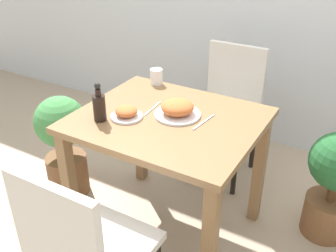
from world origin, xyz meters
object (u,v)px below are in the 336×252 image
(sauce_bottle, at_px, (99,106))
(potted_plant_right, at_px, (335,180))
(side_plate, at_px, (126,113))
(potted_plant_left, at_px, (63,141))
(drink_cup, at_px, (156,77))
(food_plate, at_px, (177,109))
(chair_far, at_px, (228,105))
(chair_near, at_px, (83,249))

(sauce_bottle, xyz_separation_m, potted_plant_right, (1.09, 0.63, -0.45))
(side_plate, xyz_separation_m, potted_plant_left, (-0.57, 0.08, -0.39))
(potted_plant_left, height_order, potted_plant_right, potted_plant_left)
(drink_cup, bearing_deg, food_plate, -44.01)
(chair_far, xyz_separation_m, food_plate, (-0.00, -0.71, 0.27))
(side_plate, bearing_deg, chair_far, 75.98)
(potted_plant_left, bearing_deg, food_plate, 4.96)
(food_plate, distance_m, side_plate, 0.26)
(drink_cup, xyz_separation_m, sauce_bottle, (0.00, -0.54, 0.03))
(side_plate, xyz_separation_m, sauce_bottle, (-0.10, -0.09, 0.05))
(chair_far, distance_m, potted_plant_left, 1.11)
(potted_plant_right, bearing_deg, chair_near, -123.21)
(chair_far, height_order, potted_plant_right, chair_far)
(chair_near, xyz_separation_m, sauce_bottle, (-0.32, 0.54, 0.31))
(chair_far, bearing_deg, drink_cup, -127.52)
(chair_near, distance_m, side_plate, 0.72)
(side_plate, xyz_separation_m, potted_plant_right, (0.99, 0.54, -0.40))
(potted_plant_right, bearing_deg, sauce_bottle, -150.01)
(potted_plant_left, relative_size, potted_plant_right, 1.05)
(chair_near, distance_m, sauce_bottle, 0.70)
(food_plate, xyz_separation_m, potted_plant_right, (0.78, 0.39, -0.41))
(sauce_bottle, bearing_deg, chair_near, -59.30)
(potted_plant_left, bearing_deg, potted_plant_right, 16.34)
(food_plate, relative_size, potted_plant_left, 0.35)
(chair_far, bearing_deg, side_plate, -104.02)
(food_plate, bearing_deg, potted_plant_right, 26.63)
(chair_near, relative_size, food_plate, 3.73)
(drink_cup, bearing_deg, potted_plant_left, -142.08)
(food_plate, height_order, potted_plant_left, food_plate)
(drink_cup, distance_m, potted_plant_left, 0.72)
(potted_plant_right, bearing_deg, potted_plant_left, -163.66)
(sauce_bottle, relative_size, potted_plant_right, 0.31)
(side_plate, relative_size, drink_cup, 1.75)
(chair_near, bearing_deg, potted_plant_left, -41.80)
(chair_near, relative_size, side_plate, 5.48)
(chair_near, relative_size, sauce_bottle, 4.45)
(food_plate, bearing_deg, drink_cup, 135.99)
(drink_cup, bearing_deg, potted_plant_right, 4.68)
(chair_near, height_order, chair_far, same)
(food_plate, distance_m, sauce_bottle, 0.39)
(drink_cup, height_order, potted_plant_right, drink_cup)
(potted_plant_right, bearing_deg, side_plate, -151.36)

